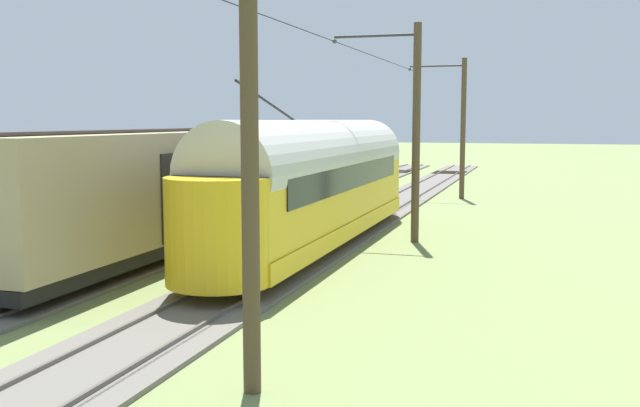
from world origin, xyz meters
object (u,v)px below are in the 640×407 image
at_px(catenary_pole_mid_near, 414,129).
at_px(catenary_pole_mid_far, 244,140).
at_px(vintage_streetcar, 317,181).
at_px(catenary_pole_foreground, 461,126).
at_px(track_end_bumper, 265,185).
at_px(coach_adjacent, 137,191).

height_order(catenary_pole_mid_near, catenary_pole_mid_far, same).
relative_size(vintage_streetcar, catenary_pole_foreground, 2.34).
xyz_separation_m(vintage_streetcar, track_end_bumper, (8.85, -17.58, -1.86)).
distance_m(vintage_streetcar, catenary_pole_mid_near, 3.97).
bearing_deg(track_end_bumper, catenary_pole_mid_far, 111.13).
xyz_separation_m(coach_adjacent, catenary_pole_mid_far, (-7.31, 8.76, 1.83)).
relative_size(catenary_pole_foreground, track_end_bumper, 4.24).
distance_m(coach_adjacent, catenary_pole_mid_far, 11.55).
distance_m(coach_adjacent, track_end_bumper, 22.12).
height_order(coach_adjacent, catenary_pole_foreground, catenary_pole_foreground).
distance_m(coach_adjacent, catenary_pole_foreground, 22.30).
relative_size(catenary_pole_foreground, catenary_pole_mid_far, 1.00).
distance_m(catenary_pole_mid_near, catenary_pole_mid_far, 14.88).
xyz_separation_m(vintage_streetcar, catenary_pole_foreground, (-2.89, -16.98, 1.73)).
relative_size(vintage_streetcar, catenary_pole_mid_far, 2.34).
bearing_deg(coach_adjacent, track_end_bumper, -78.42).
bearing_deg(catenary_pole_mid_far, track_end_bumper, -68.87).
relative_size(coach_adjacent, catenary_pole_mid_far, 1.78).
bearing_deg(coach_adjacent, catenary_pole_foreground, -109.19).
relative_size(vintage_streetcar, coach_adjacent, 1.32).
relative_size(catenary_pole_foreground, catenary_pole_mid_near, 1.00).
bearing_deg(coach_adjacent, catenary_pole_mid_near, -140.06).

